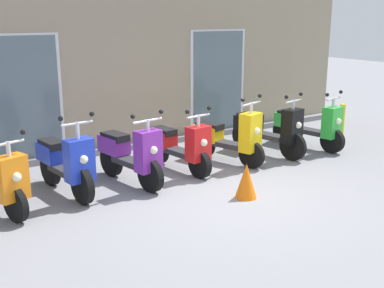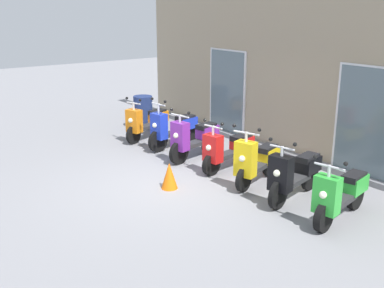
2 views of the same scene
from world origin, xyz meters
name	(u,v)px [view 1 (image 1 of 2)]	position (x,y,z in m)	size (l,w,h in m)	color
ground_plane	(227,195)	(0.00, 0.00, 0.00)	(40.00, 40.00, 0.00)	gray
storefront_facade	(126,51)	(0.00, 3.31, 1.92)	(11.12, 0.50, 3.97)	gray
scooter_blue	(65,163)	(-1.98, 1.34, 0.49)	(0.57, 1.58, 1.29)	black
scooter_purple	(131,154)	(-0.97, 1.23, 0.49)	(0.65, 1.56, 1.23)	black
scooter_red	(179,145)	(0.02, 1.40, 0.45)	(0.60, 1.55, 1.17)	black
scooter_yellow	(229,137)	(1.00, 1.29, 0.49)	(0.78, 1.50, 1.28)	black
scooter_black	(269,129)	(1.96, 1.30, 0.50)	(0.68, 1.66, 1.24)	black
scooter_green	(309,126)	(2.98, 1.26, 0.45)	(0.66, 1.62, 1.20)	black
traffic_cone	(246,181)	(0.18, -0.22, 0.26)	(0.32, 0.32, 0.52)	orange
curb_bollard	(342,120)	(4.36, 1.60, 0.35)	(0.12, 0.12, 0.70)	yellow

